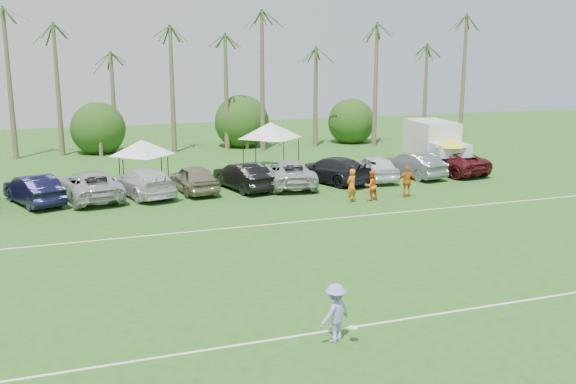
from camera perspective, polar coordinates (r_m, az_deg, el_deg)
name	(u,v)px	position (r m, az deg, el deg)	size (l,w,h in m)	color
ground	(420,350)	(18.62, 11.64, -13.62)	(120.00, 120.00, 0.00)	#295A1B
field_lines	(312,263)	(25.25, 2.19, -6.30)	(80.00, 12.10, 0.01)	white
palm_tree_2	(8,36)	(52.30, -23.61, 12.59)	(2.40, 2.40, 10.90)	brown
palm_tree_3	(65,25)	(52.24, -19.19, 13.86)	(2.40, 2.40, 11.90)	brown
palm_tree_4	(122,60)	(52.43, -14.54, 11.30)	(2.40, 2.40, 8.90)	brown
palm_tree_5	(173,48)	(52.96, -10.18, 12.45)	(2.40, 2.40, 9.90)	brown
palm_tree_6	(222,38)	(53.79, -5.90, 13.49)	(2.40, 2.40, 10.90)	brown
palm_tree_7	(269,28)	(54.91, -1.73, 14.41)	(2.40, 2.40, 11.90)	brown
palm_tree_8	(324,59)	(56.63, 3.21, 11.72)	(2.40, 2.40, 8.90)	brown
palm_tree_9	(376,49)	(58.74, 7.83, 12.50)	(2.40, 2.40, 9.90)	brown
palm_tree_10	(425,39)	(61.21, 12.12, 13.14)	(2.40, 2.40, 10.90)	brown
palm_tree_11	(463,30)	(63.41, 15.33, 13.71)	(2.40, 2.40, 11.90)	brown
bush_tree_1	(99,132)	(53.64, -16.45, 5.12)	(4.00, 4.00, 4.00)	brown
bush_tree_2	(244,127)	(55.61, -3.97, 5.83)	(4.00, 4.00, 4.00)	brown
bush_tree_3	(349,122)	(59.09, 5.46, 6.18)	(4.00, 4.00, 4.00)	brown
sideline_player_a	(351,186)	(35.25, 5.67, 0.57)	(0.67, 0.44, 1.85)	orange
sideline_player_b	(371,186)	(35.78, 7.41, 0.56)	(0.81, 0.63, 1.67)	#E55819
sideline_player_c	(407,182)	(36.78, 10.55, 0.90)	(1.07, 0.45, 1.83)	#CB6616
box_truck	(436,144)	(46.48, 13.00, 4.21)	(3.26, 6.64, 3.28)	silver
canopy_tent_left	(142,140)	(40.25, -12.86, 4.54)	(4.08, 4.08, 3.30)	black
canopy_tent_right	(270,122)	(44.91, -1.60, 6.21)	(4.73, 4.73, 3.83)	black
market_umbrella	(450,143)	(43.97, 14.21, 4.27)	(2.19, 2.19, 2.44)	black
frisbee_player	(335,313)	(18.49, 4.22, -10.66)	(1.27, 1.05, 1.71)	#9095CD
parked_car_1	(33,190)	(37.18, -21.69, 0.20)	(1.73, 4.96, 1.64)	black
parked_car_2	(90,185)	(37.33, -17.21, 0.57)	(2.71, 5.89, 1.64)	#A6A7A8
parked_car_3	(143,182)	(37.54, -12.75, 0.88)	(2.29, 5.64, 1.64)	silver
parked_car_4	(194,179)	(37.99, -8.39, 1.20)	(1.93, 4.80, 1.64)	#7C7259
parked_car_5	(243,176)	(38.39, -4.03, 1.41)	(1.73, 4.96, 1.64)	black
parked_car_6	(289,173)	(39.33, 0.05, 1.71)	(2.71, 5.89, 1.64)	#ABABAB
parked_car_7	(332,170)	(40.47, 3.91, 1.98)	(2.29, 5.64, 1.64)	black
parked_car_8	(375,168)	(41.56, 7.70, 2.17)	(1.93, 4.80, 1.64)	white
parked_car_9	(414,165)	(43.05, 11.10, 2.40)	(1.73, 4.96, 1.64)	slate
parked_car_10	(449,161)	(44.87, 14.11, 2.66)	(2.71, 5.89, 1.64)	#561319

